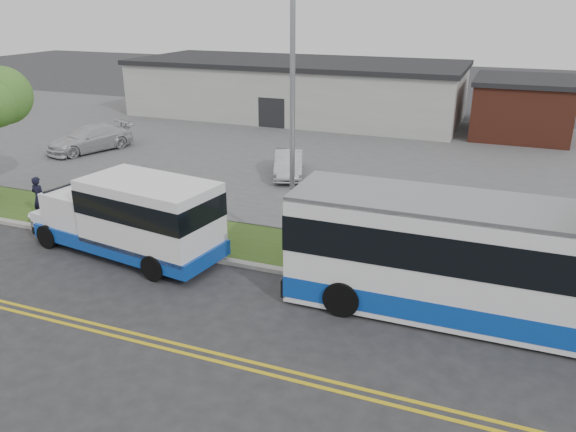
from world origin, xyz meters
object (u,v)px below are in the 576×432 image
at_px(shuttle_bus, 135,215).
at_px(parked_car_b, 90,138).
at_px(parked_car_a, 289,164).
at_px(streetlight_near, 292,110).
at_px(pedestrian, 39,198).
at_px(transit_bus, 509,266).

distance_m(shuttle_bus, parked_car_b, 16.18).
bearing_deg(parked_car_a, shuttle_bus, -118.44).
bearing_deg(streetlight_near, pedestrian, -175.65).
distance_m(pedestrian, parked_car_a, 12.01).
height_order(parked_car_a, parked_car_b, parked_car_b).
height_order(transit_bus, pedestrian, transit_bus).
bearing_deg(shuttle_bus, transit_bus, 9.11).
bearing_deg(transit_bus, pedestrian, 175.56).
height_order(shuttle_bus, parked_car_b, shuttle_bus).
relative_size(shuttle_bus, parked_car_b, 1.51).
height_order(streetlight_near, pedestrian, streetlight_near).
bearing_deg(shuttle_bus, parked_car_a, 90.44).
bearing_deg(shuttle_bus, streetlight_near, 32.44).
relative_size(transit_bus, parked_car_b, 2.39).
xyz_separation_m(transit_bus, parked_car_a, (-10.80, 10.77, -0.99)).
relative_size(streetlight_near, parked_car_a, 2.36).
bearing_deg(pedestrian, transit_bus, 176.67).
xyz_separation_m(shuttle_bus, parked_car_b, (-11.52, 11.34, -0.71)).
distance_m(parked_car_a, parked_car_b, 13.09).
height_order(streetlight_near, shuttle_bus, streetlight_near).
height_order(pedestrian, parked_car_a, pedestrian).
relative_size(pedestrian, parked_car_b, 0.35).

